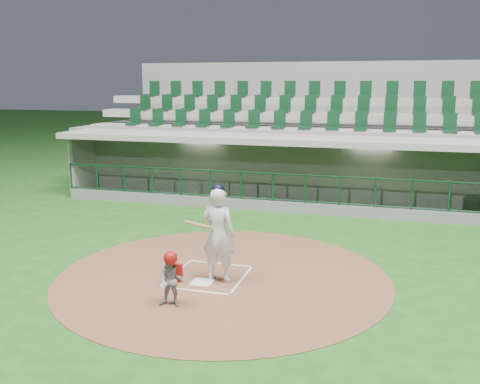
% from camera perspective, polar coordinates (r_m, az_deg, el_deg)
% --- Properties ---
extents(ground, '(120.00, 120.00, 0.00)m').
position_cam_1_polar(ground, '(12.00, -2.91, -8.55)').
color(ground, '#1C4E16').
rests_on(ground, ground).
extents(dirt_circle, '(7.20, 7.20, 0.01)m').
position_cam_1_polar(dirt_circle, '(11.73, -1.84, -8.99)').
color(dirt_circle, brown).
rests_on(dirt_circle, ground).
extents(home_plate, '(0.43, 0.43, 0.02)m').
position_cam_1_polar(home_plate, '(11.37, -4.09, -9.60)').
color(home_plate, white).
rests_on(home_plate, dirt_circle).
extents(batter_box_chalk, '(1.55, 1.80, 0.01)m').
position_cam_1_polar(batter_box_chalk, '(11.73, -3.40, -8.95)').
color(batter_box_chalk, white).
rests_on(batter_box_chalk, ground).
extents(dugout_structure, '(16.40, 3.70, 3.00)m').
position_cam_1_polar(dugout_structure, '(19.06, 5.02, 1.99)').
color(dugout_structure, slate).
rests_on(dugout_structure, ground).
extents(seating_deck, '(17.00, 6.72, 5.15)m').
position_cam_1_polar(seating_deck, '(22.02, 6.42, 4.48)').
color(seating_deck, slate).
rests_on(seating_deck, ground).
extents(batter, '(0.93, 0.92, 2.09)m').
position_cam_1_polar(batter, '(11.18, -2.33, -4.41)').
color(batter, silver).
rests_on(batter, dirt_circle).
extents(catcher, '(0.51, 0.42, 1.07)m').
position_cam_1_polar(catcher, '(10.15, -7.35, -9.13)').
color(catcher, gray).
rests_on(catcher, dirt_circle).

